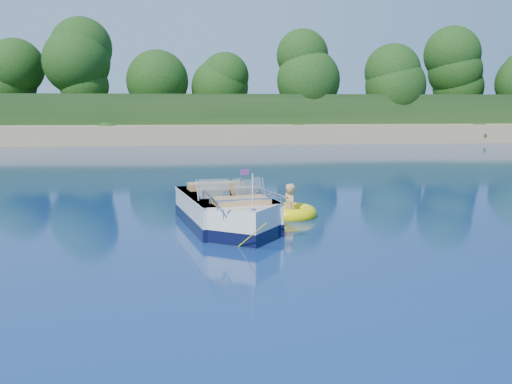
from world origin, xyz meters
TOP-DOWN VIEW (x-y plane):
  - ground at (0.00, 0.00)m, footprint 160.00×160.00m
  - shoreline at (0.00, 63.77)m, footprint 170.00×59.00m
  - treeline at (0.04, 41.01)m, footprint 150.00×7.12m
  - motorboat at (0.44, 3.90)m, footprint 2.57×5.34m
  - tow_tube at (2.19, 5.12)m, footprint 1.83×1.83m
  - boy at (2.18, 5.11)m, footprint 0.62×0.86m

SIDE VIEW (x-z plane):
  - ground at x=0.00m, z-range 0.00..0.00m
  - boy at x=2.18m, z-range -0.77..0.77m
  - tow_tube at x=2.19m, z-range -0.10..0.30m
  - motorboat at x=0.44m, z-range -0.55..1.25m
  - shoreline at x=0.00m, z-range -2.02..3.98m
  - treeline at x=0.04m, z-range 1.45..9.64m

